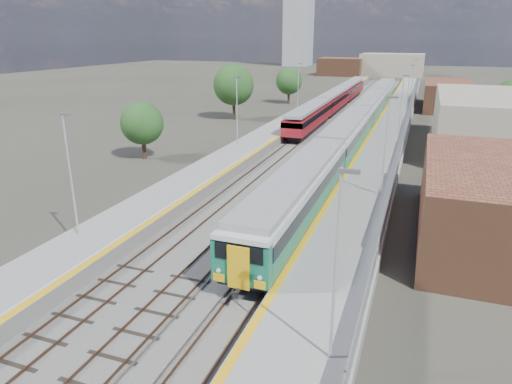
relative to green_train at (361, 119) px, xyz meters
The scene contains 11 objects.
ground 3.48m from the green_train, 126.15° to the left, with size 320.00×320.00×0.00m, color #47443A.
ballast_bed 6.35m from the green_train, 129.48° to the left, with size 10.50×155.00×0.06m, color #565451.
tracks 7.34m from the green_train, 116.84° to the left, with size 8.96×160.00×0.17m.
platform_right 6.19m from the green_train, 50.24° to the left, with size 4.70×155.00×8.52m.
platform_left 11.63m from the green_train, 156.70° to the left, with size 4.30×155.00×8.52m.
buildings 93.12m from the green_train, 102.21° to the left, with size 72.00×185.50×40.00m.
green_train is the anchor object (origin of this frame).
red_train 20.58m from the green_train, 109.88° to the left, with size 2.73×55.44×3.45m.
tree_a 28.20m from the green_train, 135.91° to the right, with size 4.51×4.51×6.11m.
tree_b 21.66m from the green_train, 162.94° to the left, with size 6.29×6.29×8.52m.
tree_c 31.46m from the green_train, 123.38° to the left, with size 5.05×5.05×6.85m.
Camera 1 is at (8.85, -12.46, 12.61)m, focal length 32.00 mm.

